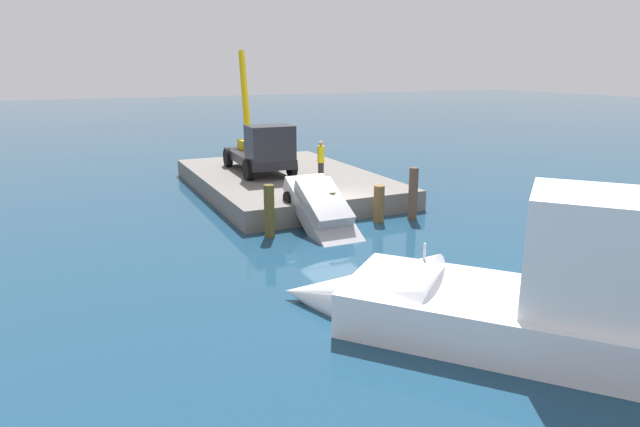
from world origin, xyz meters
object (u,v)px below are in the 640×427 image
(crane_truck, at_px, (261,148))
(moored_yacht, at_px, (530,315))
(salvaged_car, at_px, (324,213))
(dock_worker, at_px, (321,160))

(crane_truck, distance_m, moored_yacht, 17.84)
(salvaged_car, height_order, moored_yacht, moored_yacht)
(salvaged_car, bearing_deg, crane_truck, 178.47)
(crane_truck, distance_m, salvaged_car, 7.89)
(dock_worker, bearing_deg, salvaged_car, -24.15)
(dock_worker, bearing_deg, crane_truck, -140.39)
(crane_truck, xyz_separation_m, salvaged_car, (7.74, -0.21, -1.51))
(salvaged_car, bearing_deg, moored_yacht, 2.34)
(crane_truck, relative_size, salvaged_car, 1.79)
(crane_truck, xyz_separation_m, dock_worker, (2.56, 2.12, -0.37))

